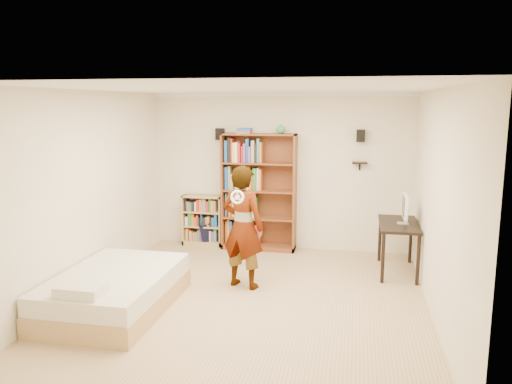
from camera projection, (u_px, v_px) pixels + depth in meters
ground at (250, 300)px, 6.50m from camera, size 4.50×5.00×0.01m
room_shell at (250, 166)px, 6.19m from camera, size 4.52×5.02×2.71m
crown_molding at (250, 91)px, 6.03m from camera, size 4.50×5.00×0.06m
speaker_left at (220, 134)px, 8.67m from camera, size 0.14×0.12×0.20m
speaker_right at (361, 136)px, 8.20m from camera, size 0.14×0.12×0.20m
wall_shelf at (360, 163)px, 8.29m from camera, size 0.25×0.16×0.02m
tall_bookshelf at (259, 192)px, 8.62m from camera, size 1.28×0.37×2.02m
low_bookshelf at (203, 220)px, 8.97m from camera, size 0.72×0.27×0.90m
computer_desk at (398, 248)px, 7.51m from camera, size 0.56×1.12×0.76m
imac at (404, 209)px, 7.34m from camera, size 0.14×0.46×0.45m
daybed at (115, 286)px, 6.17m from camera, size 1.29×1.98×0.58m
person at (243, 227)px, 6.83m from camera, size 0.72×0.58×1.71m
wii_wheel at (237, 197)px, 6.44m from camera, size 0.18×0.07×0.19m
navy_bag at (209, 234)px, 8.98m from camera, size 0.36×0.30×0.42m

